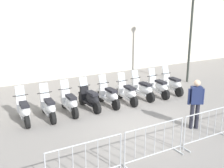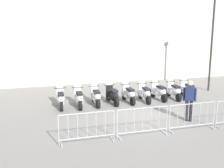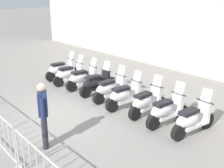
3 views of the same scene
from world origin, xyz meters
name	(u,v)px [view 2 (image 2 of 3)]	position (x,y,z in m)	size (l,w,h in m)	color
ground_plane	(145,116)	(0.00, 0.00, 0.00)	(120.00, 120.00, 0.00)	gray
motorcycle_0	(61,99)	(-3.08, 2.78, 0.45)	(0.70, 1.71, 1.24)	black
motorcycle_1	(79,98)	(-2.24, 2.52, 0.45)	(0.69, 1.71, 1.24)	black
motorcycle_2	(96,96)	(-1.36, 2.47, 0.45)	(0.68, 1.71, 1.24)	black
motorcycle_3	(113,95)	(-0.49, 2.34, 0.45)	(0.58, 1.73, 1.24)	black
motorcycle_4	(129,94)	(0.36, 2.18, 0.45)	(0.62, 1.72, 1.24)	black
motorcycle_5	(145,93)	(1.21, 1.97, 0.45)	(0.70, 1.71, 1.24)	black
motorcycle_6	(159,92)	(2.10, 1.94, 0.45)	(0.57, 1.73, 1.24)	black
motorcycle_7	(174,91)	(2.94, 1.75, 0.45)	(0.68, 1.71, 1.24)	black
motorcycle_8	(188,90)	(3.81, 1.66, 0.45)	(0.70, 1.71, 1.24)	black
barrier_segment_0	(87,128)	(-3.36, -1.60, 0.52)	(1.93, 0.73, 1.07)	#B2B5B7
barrier_segment_1	(143,122)	(-1.35, -1.93, 0.52)	(1.93, 0.73, 1.07)	#B2B5B7
barrier_segment_2	(192,117)	(0.66, -2.27, 0.52)	(1.93, 0.73, 1.07)	#B2B5B7
street_lamp	(212,33)	(6.17, 2.48, 3.49)	(0.36, 0.36, 5.78)	#2D332D
officer_near_row_end	(189,98)	(1.25, -1.38, 0.98)	(0.45, 0.39, 1.73)	#23232D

